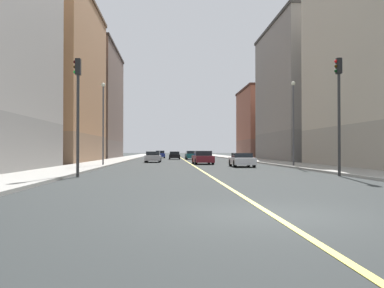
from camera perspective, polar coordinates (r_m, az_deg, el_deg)
ground_plane at (r=9.61m, az=11.24°, el=-9.82°), size 400.00×400.00×0.00m
sidewalk_left at (r=59.46m, az=8.45°, el=-2.22°), size 3.91×168.00×0.15m
sidewalk_right at (r=58.67m, az=-10.55°, el=-2.23°), size 3.91×168.00×0.15m
lane_center_stripe at (r=58.26m, az=-0.99°, el=-2.32°), size 0.16×154.00×0.01m
building_left_mid at (r=58.50m, az=14.89°, el=7.00°), size 8.43×19.44×18.90m
building_left_far at (r=78.21m, az=10.11°, el=2.88°), size 8.43×15.04×13.13m
building_right_midblock at (r=52.69m, az=-18.21°, el=8.55°), size 8.43×20.70×20.12m
building_right_distant at (r=74.71m, az=-13.69°, el=5.57°), size 8.43×21.29×19.64m
traffic_light_left_near at (r=24.75m, az=20.03°, el=5.77°), size 0.40×0.32×6.79m
traffic_light_right_near at (r=23.28m, az=-15.86°, el=5.85°), size 0.40×0.32×6.56m
street_lamp_left_near at (r=36.00m, az=14.14°, el=4.05°), size 0.36×0.36×7.30m
street_lamp_right_near at (r=38.02m, az=-12.45°, el=3.97°), size 0.36×0.36×7.54m
car_orange at (r=77.03m, az=-0.22°, el=-1.49°), size 2.01×4.29×1.29m
car_maroon at (r=42.83m, az=1.53°, el=-1.94°), size 2.10×4.63×1.41m
car_silver at (r=49.44m, az=-5.51°, el=-1.84°), size 1.94×4.39×1.32m
car_black at (r=65.59m, az=-2.48°, el=-1.63°), size 1.84×4.28×1.25m
car_white at (r=36.27m, az=7.07°, el=-2.25°), size 1.92×4.06×1.23m
car_blue at (r=76.04m, az=-4.53°, el=-1.47°), size 1.93×4.09×1.37m
car_teal at (r=64.05m, az=-0.08°, el=-1.60°), size 1.90×4.57×1.36m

